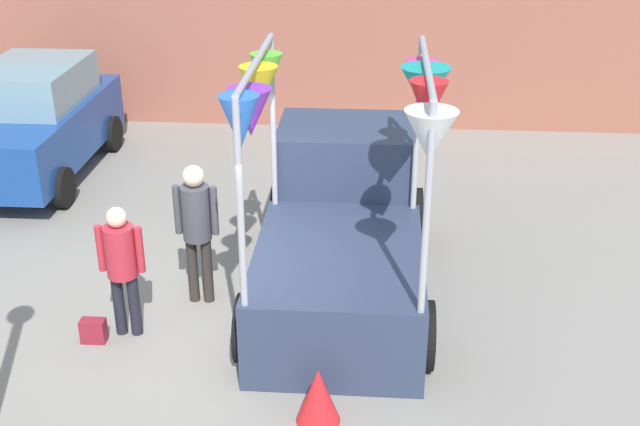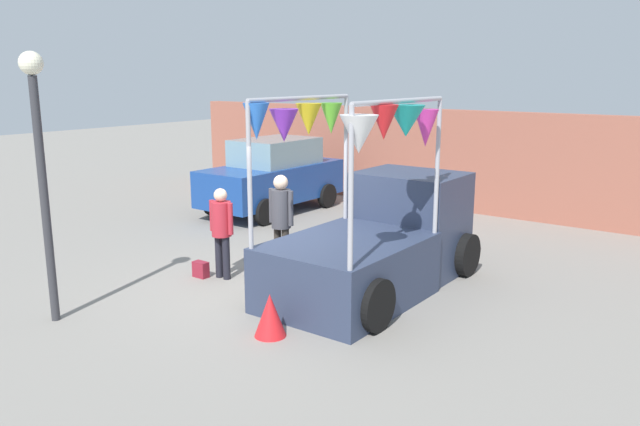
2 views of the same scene
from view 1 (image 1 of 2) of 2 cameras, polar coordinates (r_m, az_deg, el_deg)
name	(u,v)px [view 1 (image 1 of 2)]	position (r m, az deg, el deg)	size (l,w,h in m)	color
ground_plane	(211,329)	(9.55, -7.77, -8.14)	(60.00, 60.00, 0.00)	gray
vendor_truck	(343,221)	(9.96, 1.65, -0.57)	(2.38, 4.13, 3.17)	#2D3851
parked_car	(36,121)	(14.19, -19.55, 6.18)	(1.88, 4.00, 1.88)	navy
person_customer	(121,260)	(9.17, -13.94, -3.25)	(0.53, 0.34, 1.60)	black
person_vendor	(197,221)	(9.60, -8.77, -0.55)	(0.53, 0.34, 1.79)	#2D2823
handbag	(93,331)	(9.53, -15.81, -8.06)	(0.28, 0.16, 0.28)	maroon
brick_boundary_wall	(283,59)	(15.94, -2.66, 10.90)	(18.00, 0.36, 2.60)	#9E5947
folded_kite_bundle_crimson	(318,395)	(7.97, -0.14, -12.85)	(0.44, 0.44, 0.60)	red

